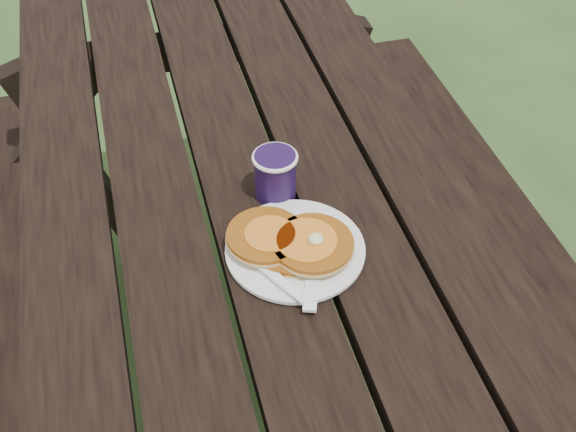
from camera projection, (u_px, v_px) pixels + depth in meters
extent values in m
plane|color=#253D1A|center=(262.00, 432.00, 1.73)|extent=(60.00, 60.00, 0.00)
cube|color=black|center=(252.00, 214.00, 1.22)|extent=(0.75, 1.80, 0.04)
cube|color=black|center=(511.00, 268.00, 1.53)|extent=(0.25, 1.80, 0.04)
cylinder|color=white|center=(295.00, 250.00, 1.12)|extent=(0.26, 0.26, 0.01)
cylinder|color=#9C5311|center=(288.00, 246.00, 1.12)|extent=(0.12, 0.12, 0.01)
cylinder|color=#9C5311|center=(265.00, 236.00, 1.11)|extent=(0.12, 0.12, 0.01)
cylinder|color=#9C5311|center=(313.00, 244.00, 1.10)|extent=(0.13, 0.13, 0.01)
cylinder|color=#C76F1C|center=(307.00, 240.00, 1.10)|extent=(0.09, 0.09, 0.00)
ellipsoid|color=#F4E59E|center=(316.00, 239.00, 1.09)|extent=(0.02, 0.02, 0.01)
cube|color=white|center=(313.00, 265.00, 1.09)|extent=(0.08, 0.18, 0.00)
cylinder|color=#1E0D37|center=(275.00, 175.00, 1.19)|extent=(0.07, 0.07, 0.09)
torus|color=white|center=(275.00, 157.00, 1.17)|extent=(0.08, 0.08, 0.01)
cylinder|color=black|center=(275.00, 158.00, 1.17)|extent=(0.06, 0.06, 0.01)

